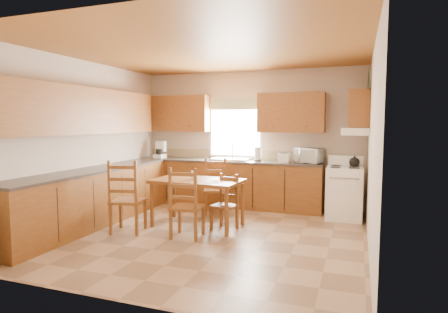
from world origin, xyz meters
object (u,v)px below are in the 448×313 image
(dining_table, at_px, (198,203))
(chair_near_left, at_px, (128,196))
(microwave, at_px, (309,156))
(chair_far_left, at_px, (224,202))
(chair_near_right, at_px, (187,202))
(chair_far_right, at_px, (216,186))
(stove, at_px, (344,193))

(dining_table, relative_size, chair_near_left, 1.28)
(microwave, height_order, chair_far_left, microwave)
(dining_table, distance_m, chair_far_left, 0.47)
(chair_near_right, xyz_separation_m, chair_far_left, (0.37, 0.57, -0.09))
(chair_far_right, bearing_deg, dining_table, -109.16)
(chair_near_left, distance_m, chair_near_right, 0.97)
(stove, relative_size, microwave, 1.94)
(microwave, xyz_separation_m, dining_table, (-1.57, -1.57, -0.68))
(chair_far_left, xyz_separation_m, chair_far_right, (-0.50, 0.92, 0.07))
(chair_near_left, xyz_separation_m, chair_near_right, (0.97, 0.06, -0.04))
(dining_table, xyz_separation_m, chair_near_left, (-0.86, -0.67, 0.17))
(dining_table, height_order, chair_far_right, chair_far_right)
(dining_table, relative_size, chair_far_right, 1.41)
(microwave, relative_size, dining_table, 0.32)
(chair_near_left, relative_size, chair_near_right, 1.07)
(stove, xyz_separation_m, microwave, (-0.64, 0.30, 0.61))
(dining_table, bearing_deg, microwave, 48.17)
(microwave, relative_size, chair_near_right, 0.44)
(chair_near_left, bearing_deg, dining_table, -154.58)
(chair_far_left, bearing_deg, dining_table, -171.62)
(stove, bearing_deg, microwave, 153.90)
(chair_near_right, bearing_deg, chair_near_left, -2.28)
(chair_near_left, bearing_deg, chair_near_right, 171.02)
(stove, height_order, chair_near_right, chair_near_right)
(stove, height_order, chair_far_right, chair_far_right)
(chair_near_right, relative_size, chair_far_left, 1.21)
(microwave, relative_size, chair_near_left, 0.42)
(dining_table, bearing_deg, chair_near_right, -77.32)
(stove, height_order, dining_table, stove)
(chair_far_left, bearing_deg, stove, 50.24)
(microwave, bearing_deg, chair_far_left, -102.19)
(chair_far_left, bearing_deg, chair_far_right, 131.94)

